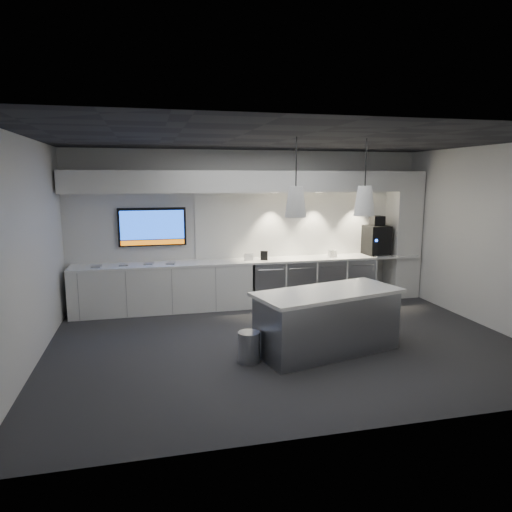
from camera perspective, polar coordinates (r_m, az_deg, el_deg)
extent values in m
plane|color=#2B2B2D|center=(7.04, 3.82, -10.79)|extent=(7.00, 7.00, 0.00)
plane|color=black|center=(6.62, 4.12, 14.33)|extent=(7.00, 7.00, 0.00)
plane|color=silver|center=(9.07, -0.71, 3.60)|extent=(7.00, 0.00, 7.00)
plane|color=silver|center=(4.38, 13.66, -3.25)|extent=(7.00, 0.00, 7.00)
plane|color=silver|center=(6.56, -26.69, 0.22)|extent=(0.00, 7.00, 7.00)
plane|color=silver|center=(8.39, 27.46, 2.02)|extent=(0.00, 7.00, 7.00)
cube|color=white|center=(8.84, -0.24, -0.61)|extent=(6.80, 0.65, 0.04)
cube|color=white|center=(8.72, -11.55, -3.98)|extent=(3.30, 0.63, 0.86)
cube|color=#93969B|center=(8.99, 1.31, -3.40)|extent=(0.60, 0.61, 0.85)
cube|color=#93969B|center=(9.17, 5.13, -3.18)|extent=(0.60, 0.61, 0.85)
cube|color=#93969B|center=(9.38, 8.79, -2.96)|extent=(0.60, 0.61, 0.85)
cube|color=#93969B|center=(9.63, 12.27, -2.74)|extent=(0.60, 0.61, 0.85)
cube|color=white|center=(9.38, 6.51, 4.05)|extent=(4.60, 0.03, 1.30)
cube|color=white|center=(8.73, -0.29, 9.29)|extent=(6.90, 0.60, 0.40)
cube|color=white|center=(10.01, 17.88, 2.56)|extent=(0.55, 0.55, 2.60)
cube|color=black|center=(8.80, -12.83, 3.57)|extent=(1.25, 0.06, 0.72)
cube|color=blue|center=(8.76, -12.84, 3.80)|extent=(1.17, 0.00, 0.54)
cube|color=#C45D0B|center=(8.80, -12.76, 1.67)|extent=(1.17, 0.00, 0.09)
cube|color=#93969B|center=(6.66, 8.91, -8.25)|extent=(2.15, 1.29, 0.84)
cube|color=white|center=(6.54, 9.01, -4.53)|extent=(2.27, 1.41, 0.05)
cylinder|color=#93969B|center=(6.28, -0.88, -11.31)|extent=(0.37, 0.37, 0.42)
cube|color=black|center=(9.73, 14.81, 1.93)|extent=(0.44, 0.50, 0.60)
cube|color=black|center=(9.69, 14.91, 4.28)|extent=(0.24, 0.24, 0.20)
cube|color=#93969B|center=(9.54, 15.48, 0.01)|extent=(0.33, 0.20, 0.03)
cube|color=black|center=(8.80, 1.02, 0.06)|extent=(0.14, 0.06, 0.18)
cube|color=white|center=(8.76, -0.92, -0.11)|extent=(0.18, 0.02, 0.14)
cube|color=gray|center=(8.58, -19.33, -1.27)|extent=(0.18, 0.18, 0.02)
cube|color=gray|center=(8.60, -16.25, -1.08)|extent=(0.17, 0.17, 0.02)
cube|color=gray|center=(8.61, -13.27, -0.93)|extent=(0.19, 0.19, 0.02)
cube|color=gray|center=(8.55, -10.61, -0.91)|extent=(0.19, 0.19, 0.02)
cone|color=white|center=(6.18, 4.98, 6.76)|extent=(0.29, 0.29, 0.41)
cylinder|color=black|center=(6.17, 5.06, 11.93)|extent=(0.02, 0.02, 0.70)
cone|color=white|center=(6.56, 13.40, 6.71)|extent=(0.29, 0.29, 0.41)
cylinder|color=black|center=(6.56, 13.60, 11.57)|extent=(0.02, 0.02, 0.70)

